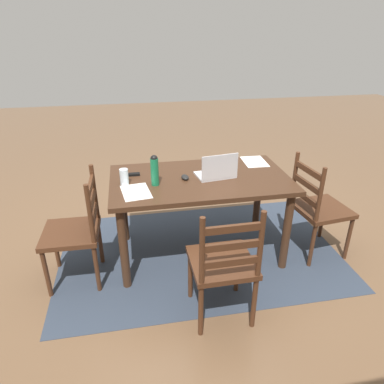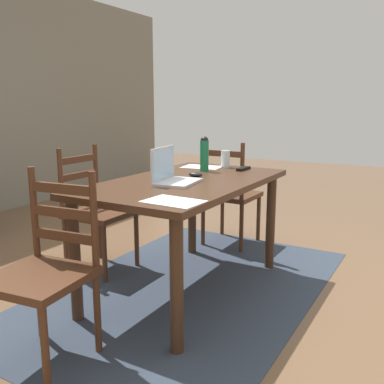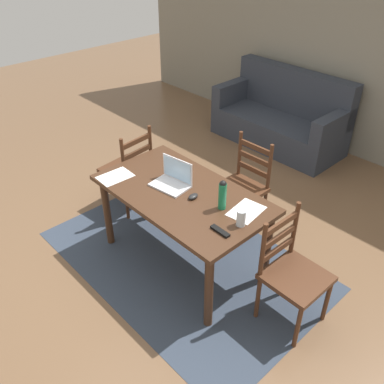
% 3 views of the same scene
% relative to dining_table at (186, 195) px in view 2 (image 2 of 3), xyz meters
% --- Properties ---
extents(ground_plane, '(14.00, 14.00, 0.00)m').
position_rel_dining_table_xyz_m(ground_plane, '(0.00, 0.00, -0.67)').
color(ground_plane, brown).
extents(area_rug, '(2.58, 1.64, 0.01)m').
position_rel_dining_table_xyz_m(area_rug, '(0.00, 0.00, -0.67)').
color(area_rug, '#333D4C').
rests_on(area_rug, ground).
extents(dining_table, '(1.53, 0.86, 0.77)m').
position_rel_dining_table_xyz_m(dining_table, '(0.00, 0.00, 0.00)').
color(dining_table, '#422819').
rests_on(dining_table, ground).
extents(chair_right_far, '(0.45, 0.45, 0.95)m').
position_rel_dining_table_xyz_m(chair_right_far, '(1.05, 0.17, -0.21)').
color(chair_right_far, '#4C2B19').
rests_on(chair_right_far, ground).
extents(chair_far_head, '(0.44, 0.44, 0.95)m').
position_rel_dining_table_xyz_m(chair_far_head, '(-0.00, 0.80, -0.21)').
color(chair_far_head, '#4C2B19').
rests_on(chair_far_head, ground).
extents(chair_left_far, '(0.49, 0.49, 0.95)m').
position_rel_dining_table_xyz_m(chair_left_far, '(-1.05, 0.18, -0.21)').
color(chair_left_far, '#4C2B19').
rests_on(chair_left_far, ground).
extents(laptop, '(0.35, 0.26, 0.23)m').
position_rel_dining_table_xyz_m(laptop, '(-0.14, 0.03, 0.16)').
color(laptop, silver).
rests_on(laptop, dining_table).
extents(water_bottle, '(0.06, 0.06, 0.26)m').
position_rel_dining_table_xyz_m(water_bottle, '(0.39, 0.08, 0.24)').
color(water_bottle, '#197247').
rests_on(water_bottle, dining_table).
extents(drinking_glass, '(0.07, 0.07, 0.13)m').
position_rel_dining_table_xyz_m(drinking_glass, '(0.64, 0.02, 0.17)').
color(drinking_glass, silver).
rests_on(drinking_glass, dining_table).
extents(computer_mouse, '(0.07, 0.11, 0.03)m').
position_rel_dining_table_xyz_m(computer_mouse, '(0.13, 0.01, 0.12)').
color(computer_mouse, black).
rests_on(computer_mouse, dining_table).
extents(tv_remote, '(0.17, 0.05, 0.02)m').
position_rel_dining_table_xyz_m(tv_remote, '(0.59, -0.15, 0.11)').
color(tv_remote, black).
rests_on(tv_remote, dining_table).
extents(paper_stack_left, '(0.25, 0.32, 0.00)m').
position_rel_dining_table_xyz_m(paper_stack_left, '(0.55, 0.19, 0.11)').
color(paper_stack_left, white).
rests_on(paper_stack_left, dining_table).
extents(paper_stack_right, '(0.22, 0.30, 0.00)m').
position_rel_dining_table_xyz_m(paper_stack_right, '(-0.59, -0.27, 0.11)').
color(paper_stack_right, white).
rests_on(paper_stack_right, dining_table).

